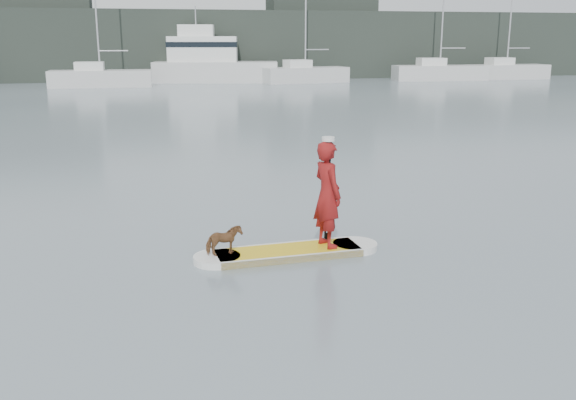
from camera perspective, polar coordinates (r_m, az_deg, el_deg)
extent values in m
plane|color=slate|center=(8.01, -17.36, -13.89)|extent=(140.00, 140.00, 0.00)
cube|color=gold|center=(11.18, 0.00, -4.67)|extent=(2.54, 0.94, 0.12)
cylinder|color=silver|center=(10.92, -6.34, -5.23)|extent=(0.80, 0.80, 0.12)
cylinder|color=silver|center=(11.58, 5.97, -4.09)|extent=(0.80, 0.80, 0.12)
cube|color=silver|center=(11.52, -0.51, -4.10)|extent=(2.50, 0.20, 0.12)
cube|color=silver|center=(10.85, 0.54, -5.28)|extent=(2.50, 0.20, 0.12)
imported|color=maroon|center=(11.12, 3.52, 0.51)|extent=(0.60, 0.77, 1.86)
cylinder|color=silver|center=(10.93, 3.60, 5.44)|extent=(0.22, 0.22, 0.07)
imported|color=brown|center=(10.84, -5.72, -3.62)|extent=(0.65, 0.42, 0.51)
cylinder|color=black|center=(11.43, 3.56, 0.62)|extent=(0.05, 0.30, 1.89)
cube|color=black|center=(11.67, 3.49, -3.67)|extent=(0.10, 0.03, 0.32)
cube|color=silver|center=(51.71, -16.32, 10.32)|extent=(7.58, 2.45, 1.26)
cube|color=silver|center=(51.72, -17.24, 11.30)|extent=(2.14, 1.67, 0.63)
cylinder|color=#B7B7BC|center=(51.68, -16.76, 16.38)|extent=(0.13, 0.13, 9.71)
cylinder|color=#B7B7BC|center=(51.57, -15.26, 12.68)|extent=(2.16, 0.12, 0.09)
cube|color=silver|center=(54.62, 1.55, 11.05)|extent=(7.47, 3.57, 1.26)
cube|color=silver|center=(54.28, 0.85, 12.03)|extent=(2.27, 1.96, 0.63)
cylinder|color=#B7B7BC|center=(54.58, 1.59, 16.51)|extent=(0.13, 0.13, 9.15)
cylinder|color=#B7B7BC|center=(55.00, 2.61, 13.21)|extent=(2.13, 0.47, 0.09)
cube|color=silver|center=(59.15, 13.33, 10.95)|extent=(8.31, 3.20, 1.29)
cube|color=silver|center=(58.83, 12.62, 11.91)|extent=(2.43, 1.90, 0.65)
cylinder|color=#B7B7BC|center=(59.15, 13.67, 16.75)|extent=(0.13, 0.13, 10.70)
cylinder|color=#B7B7BC|center=(59.47, 14.47, 12.94)|extent=(2.21, 0.31, 0.09)
cube|color=silver|center=(55.62, -6.43, 11.25)|extent=(10.76, 5.05, 1.69)
cube|color=silver|center=(55.63, -7.58, 13.16)|extent=(6.07, 3.56, 2.07)
cube|color=silver|center=(55.68, -8.18, 14.69)|extent=(3.17, 2.26, 0.94)
cube|color=black|center=(55.63, -7.59, 13.55)|extent=(6.18, 3.64, 0.42)
cylinder|color=#B7B7BC|center=(55.70, -8.23, 15.95)|extent=(0.09, 0.09, 1.51)
cube|color=black|center=(60.07, -14.01, 13.20)|extent=(90.00, 6.00, 6.00)
cube|color=black|center=(62.01, -23.63, 13.87)|extent=(14.00, 4.00, 9.00)
cube|color=black|center=(63.45, 2.95, 14.53)|extent=(10.00, 4.00, 8.00)
cube|color=silver|center=(62.62, 18.83, 10.73)|extent=(7.62, 2.51, 1.28)
cube|color=silver|center=(62.18, 18.30, 11.64)|extent=(2.15, 1.70, 0.64)
cylinder|color=#B7B7BC|center=(62.60, 19.25, 15.87)|extent=(0.13, 0.13, 9.97)
cylinder|color=#B7B7BC|center=(63.15, 19.84, 12.59)|extent=(2.19, 0.13, 0.09)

